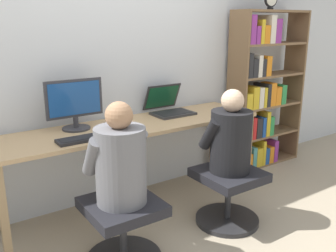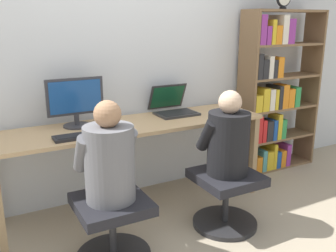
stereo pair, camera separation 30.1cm
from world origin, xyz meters
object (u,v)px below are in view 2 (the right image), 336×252
(desktop_monitor, at_px, (76,103))
(bookshelf, at_px, (272,98))
(keyboard, at_px, (85,135))
(person_at_laptop, at_px, (228,139))
(office_chair_right, at_px, (226,195))
(person_at_monitor, at_px, (109,159))
(office_chair_left, at_px, (112,224))
(laptop, at_px, (173,108))

(desktop_monitor, xyz_separation_m, bookshelf, (2.05, -0.00, -0.16))
(keyboard, relative_size, person_at_laptop, 0.70)
(office_chair_right, bearing_deg, person_at_monitor, 179.18)
(desktop_monitor, relative_size, bookshelf, 0.27)
(office_chair_left, height_order, person_at_monitor, person_at_monitor)
(office_chair_right, bearing_deg, laptop, 93.80)
(office_chair_right, bearing_deg, person_at_laptop, 90.00)
(office_chair_left, height_order, bookshelf, bookshelf)
(office_chair_right, distance_m, person_at_laptop, 0.45)
(desktop_monitor, distance_m, person_at_monitor, 0.75)
(desktop_monitor, height_order, bookshelf, bookshelf)
(office_chair_left, relative_size, bookshelf, 0.30)
(laptop, bearing_deg, person_at_laptop, -86.17)
(person_at_monitor, xyz_separation_m, bookshelf, (2.04, 0.72, 0.06))
(desktop_monitor, distance_m, laptop, 0.89)
(bookshelf, bearing_deg, keyboard, -171.89)
(laptop, relative_size, person_at_monitor, 0.54)
(office_chair_right, relative_size, bookshelf, 0.30)
(person_at_laptop, bearing_deg, office_chair_left, 179.81)
(office_chair_left, bearing_deg, bookshelf, 19.48)
(keyboard, xyz_separation_m, office_chair_right, (0.95, -0.44, -0.51))
(laptop, bearing_deg, bookshelf, -0.89)
(keyboard, distance_m, office_chair_left, 0.66)
(desktop_monitor, bearing_deg, office_chair_right, -38.16)
(desktop_monitor, height_order, office_chair_right, desktop_monitor)
(keyboard, distance_m, office_chair_right, 1.16)
(laptop, bearing_deg, office_chair_right, -86.20)
(office_chair_left, distance_m, person_at_monitor, 0.46)
(keyboard, bearing_deg, laptop, 19.11)
(laptop, relative_size, bookshelf, 0.21)
(laptop, relative_size, person_at_laptop, 0.56)
(keyboard, bearing_deg, person_at_monitor, -85.94)
(person_at_monitor, bearing_deg, keyboard, 94.06)
(desktop_monitor, bearing_deg, person_at_monitor, -89.53)
(office_chair_right, relative_size, person_at_laptop, 0.79)
(keyboard, relative_size, office_chair_right, 0.88)
(desktop_monitor, xyz_separation_m, keyboard, (-0.02, -0.30, -0.18))
(laptop, height_order, office_chair_left, laptop)
(person_at_monitor, relative_size, bookshelf, 0.39)
(keyboard, distance_m, bookshelf, 2.09)
(person_at_monitor, bearing_deg, laptop, 40.07)
(laptop, distance_m, person_at_monitor, 1.15)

